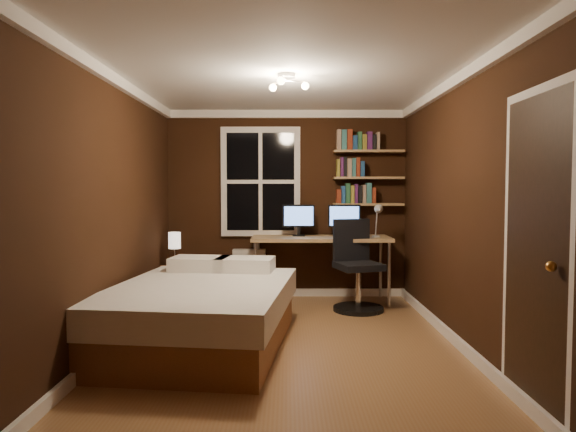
{
  "coord_description": "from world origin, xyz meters",
  "views": [
    {
      "loc": [
        0.01,
        -4.82,
        1.45
      ],
      "look_at": [
        0.02,
        0.45,
        1.17
      ],
      "focal_mm": 32.0,
      "sensor_mm": 36.0,
      "label": 1
    }
  ],
  "objects_px": {
    "desk_lamp": "(377,220)",
    "monitor_left": "(299,220)",
    "nightstand": "(175,287)",
    "office_chair": "(357,275)",
    "bed": "(202,313)",
    "radiator": "(249,273)",
    "desk": "(321,241)",
    "bedside_lamp": "(175,250)",
    "monitor_right": "(344,220)"
  },
  "relations": [
    {
      "from": "bed",
      "to": "nightstand",
      "type": "height_order",
      "value": "bed"
    },
    {
      "from": "bedside_lamp",
      "to": "office_chair",
      "type": "height_order",
      "value": "office_chair"
    },
    {
      "from": "office_chair",
      "to": "bed",
      "type": "bearing_deg",
      "value": -155.38
    },
    {
      "from": "desk_lamp",
      "to": "office_chair",
      "type": "distance_m",
      "value": 0.76
    },
    {
      "from": "monitor_right",
      "to": "desk_lamp",
      "type": "bearing_deg",
      "value": -33.28
    },
    {
      "from": "nightstand",
      "to": "monitor_right",
      "type": "height_order",
      "value": "monitor_right"
    },
    {
      "from": "bedside_lamp",
      "to": "desk",
      "type": "bearing_deg",
      "value": 8.61
    },
    {
      "from": "radiator",
      "to": "monitor_left",
      "type": "height_order",
      "value": "monitor_left"
    },
    {
      "from": "desk_lamp",
      "to": "monitor_left",
      "type": "bearing_deg",
      "value": 165.43
    },
    {
      "from": "desk",
      "to": "office_chair",
      "type": "height_order",
      "value": "office_chair"
    },
    {
      "from": "desk_lamp",
      "to": "office_chair",
      "type": "height_order",
      "value": "desk_lamp"
    },
    {
      "from": "nightstand",
      "to": "monitor_right",
      "type": "xyz_separation_m",
      "value": [
        2.13,
        0.36,
        0.8
      ]
    },
    {
      "from": "radiator",
      "to": "office_chair",
      "type": "relative_size",
      "value": 0.6
    },
    {
      "from": "bed",
      "to": "bedside_lamp",
      "type": "bearing_deg",
      "value": 117.46
    },
    {
      "from": "office_chair",
      "to": "radiator",
      "type": "bearing_deg",
      "value": 135.89
    },
    {
      "from": "monitor_right",
      "to": "bed",
      "type": "bearing_deg",
      "value": -127.81
    },
    {
      "from": "nightstand",
      "to": "bed",
      "type": "bearing_deg",
      "value": -76.72
    },
    {
      "from": "bed",
      "to": "radiator",
      "type": "bearing_deg",
      "value": 89.42
    },
    {
      "from": "bedside_lamp",
      "to": "office_chair",
      "type": "relative_size",
      "value": 0.4
    },
    {
      "from": "bed",
      "to": "monitor_right",
      "type": "distance_m",
      "value": 2.6
    },
    {
      "from": "monitor_left",
      "to": "desk_lamp",
      "type": "height_order",
      "value": "desk_lamp"
    },
    {
      "from": "bedside_lamp",
      "to": "desk_lamp",
      "type": "xyz_separation_m",
      "value": [
        2.52,
        0.11,
        0.36
      ]
    },
    {
      "from": "radiator",
      "to": "office_chair",
      "type": "bearing_deg",
      "value": -27.51
    },
    {
      "from": "desk_lamp",
      "to": "office_chair",
      "type": "bearing_deg",
      "value": -135.11
    },
    {
      "from": "monitor_left",
      "to": "office_chair",
      "type": "relative_size",
      "value": 0.39
    },
    {
      "from": "nightstand",
      "to": "monitor_left",
      "type": "distance_m",
      "value": 1.77
    },
    {
      "from": "bed",
      "to": "monitor_right",
      "type": "bearing_deg",
      "value": 59.1
    },
    {
      "from": "radiator",
      "to": "desk_lamp",
      "type": "relative_size",
      "value": 1.47
    },
    {
      "from": "bed",
      "to": "radiator",
      "type": "height_order",
      "value": "bed"
    },
    {
      "from": "nightstand",
      "to": "monitor_right",
      "type": "relative_size",
      "value": 1.15
    },
    {
      "from": "desk",
      "to": "monitor_right",
      "type": "bearing_deg",
      "value": 16.04
    },
    {
      "from": "nightstand",
      "to": "desk",
      "type": "bearing_deg",
      "value": 1.34
    },
    {
      "from": "monitor_left",
      "to": "desk_lamp",
      "type": "distance_m",
      "value": 1.01
    },
    {
      "from": "monitor_right",
      "to": "bedside_lamp",
      "type": "bearing_deg",
      "value": -170.29
    },
    {
      "from": "bed",
      "to": "desk",
      "type": "height_order",
      "value": "desk"
    },
    {
      "from": "bedside_lamp",
      "to": "desk",
      "type": "relative_size",
      "value": 0.25
    },
    {
      "from": "nightstand",
      "to": "radiator",
      "type": "height_order",
      "value": "radiator"
    },
    {
      "from": "nightstand",
      "to": "desk_lamp",
      "type": "height_order",
      "value": "desk_lamp"
    },
    {
      "from": "radiator",
      "to": "desk",
      "type": "height_order",
      "value": "desk"
    },
    {
      "from": "nightstand",
      "to": "office_chair",
      "type": "distance_m",
      "value": 2.24
    },
    {
      "from": "nightstand",
      "to": "desk_lamp",
      "type": "relative_size",
      "value": 1.1
    },
    {
      "from": "nightstand",
      "to": "desk_lamp",
      "type": "bearing_deg",
      "value": -4.78
    },
    {
      "from": "bedside_lamp",
      "to": "monitor_right",
      "type": "xyz_separation_m",
      "value": [
        2.13,
        0.36,
        0.34
      ]
    },
    {
      "from": "monitor_left",
      "to": "radiator",
      "type": "bearing_deg",
      "value": 167.34
    },
    {
      "from": "monitor_left",
      "to": "monitor_right",
      "type": "relative_size",
      "value": 1.0
    },
    {
      "from": "nightstand",
      "to": "monitor_left",
      "type": "bearing_deg",
      "value": 6.07
    },
    {
      "from": "nightstand",
      "to": "desk",
      "type": "relative_size",
      "value": 0.27
    },
    {
      "from": "monitor_left",
      "to": "office_chair",
      "type": "bearing_deg",
      "value": -38.85
    },
    {
      "from": "radiator",
      "to": "desk",
      "type": "bearing_deg",
      "value": -14.06
    },
    {
      "from": "radiator",
      "to": "desk",
      "type": "xyz_separation_m",
      "value": [
        0.94,
        -0.24,
        0.46
      ]
    }
  ]
}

